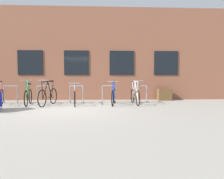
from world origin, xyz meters
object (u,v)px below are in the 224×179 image
at_px(bicycle_white, 135,95).
at_px(bicycle_green, 28,96).
at_px(bicycle_blue, 114,96).
at_px(planter_box, 164,95).
at_px(bicycle_black, 48,96).
at_px(bicycle_silver, 75,96).

height_order(bicycle_white, bicycle_green, bicycle_green).
bearing_deg(bicycle_white, bicycle_blue, -172.73).
bearing_deg(bicycle_white, planter_box, 39.34).
relative_size(bicycle_blue, bicycle_green, 1.00).
relative_size(bicycle_white, bicycle_black, 1.00).
xyz_separation_m(bicycle_black, bicycle_green, (-0.88, 0.12, -0.02)).
height_order(bicycle_white, bicycle_black, bicycle_black).
bearing_deg(bicycle_green, bicycle_blue, -1.19).
bearing_deg(planter_box, bicycle_white, -140.66).
bearing_deg(bicycle_white, bicycle_silver, -177.59).
height_order(bicycle_black, bicycle_green, bicycle_black).
xyz_separation_m(bicycle_white, bicycle_black, (-3.77, -0.17, 0.01)).
relative_size(bicycle_black, bicycle_silver, 1.03).
xyz_separation_m(bicycle_blue, planter_box, (2.76, 1.60, -0.08)).
height_order(bicycle_white, bicycle_blue, bicycle_white).
xyz_separation_m(bicycle_black, bicycle_silver, (1.13, 0.06, -0.03)).
bearing_deg(bicycle_blue, bicycle_black, -179.07).
relative_size(bicycle_white, planter_box, 2.52).
bearing_deg(bicycle_silver, bicycle_black, -177.14).
height_order(bicycle_black, bicycle_silver, bicycle_black).
bearing_deg(bicycle_black, bicycle_white, 2.54).
distance_m(bicycle_blue, bicycle_green, 3.70).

